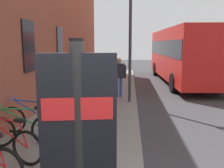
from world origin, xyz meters
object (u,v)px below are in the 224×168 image
(bicycle_beside_lamp, at_px, (32,120))
(transit_info_sign, at_px, (79,149))
(bicycle_mid_rack, at_px, (24,129))
(city_bus, at_px, (182,52))
(bicycle_by_door, at_px, (6,143))
(pedestrian_near_bus, at_px, (56,110))
(pedestrian_by_facade, at_px, (119,73))
(street_lamp, at_px, (130,20))
(pedestrian_crossing_street, at_px, (111,80))

(bicycle_beside_lamp, relative_size, transit_info_sign, 0.74)
(bicycle_mid_rack, relative_size, transit_info_sign, 0.72)
(bicycle_beside_lamp, relative_size, city_bus, 0.17)
(bicycle_by_door, distance_m, bicycle_beside_lamp, 1.54)
(city_bus, bearing_deg, pedestrian_near_bus, 156.83)
(city_bus, distance_m, pedestrian_by_facade, 6.47)
(bicycle_beside_lamp, height_order, transit_info_sign, transit_info_sign)
(street_lamp, bearing_deg, bicycle_by_door, 155.62)
(bicycle_by_door, bearing_deg, bicycle_mid_rack, -1.14)
(pedestrian_near_bus, bearing_deg, pedestrian_crossing_street, -9.30)
(bicycle_beside_lamp, bearing_deg, bicycle_mid_rack, -172.00)
(bicycle_beside_lamp, xyz_separation_m, pedestrian_near_bus, (-1.24, -1.05, 0.62))
(bicycle_mid_rack, bearing_deg, pedestrian_by_facade, -19.54)
(bicycle_beside_lamp, bearing_deg, street_lamp, -33.21)
(bicycle_by_door, height_order, bicycle_beside_lamp, same)
(bicycle_mid_rack, bearing_deg, bicycle_beside_lamp, 8.00)
(street_lamp, bearing_deg, bicycle_mid_rack, 152.22)
(street_lamp, bearing_deg, pedestrian_by_facade, 28.45)
(city_bus, bearing_deg, pedestrian_by_facade, 143.94)
(city_bus, relative_size, pedestrian_crossing_street, 6.85)
(bicycle_by_door, xyz_separation_m, pedestrian_crossing_street, (4.90, -1.71, 0.55))
(pedestrian_crossing_street, relative_size, street_lamp, 0.28)
(bicycle_mid_rack, distance_m, pedestrian_crossing_street, 4.49)
(bicycle_mid_rack, bearing_deg, pedestrian_crossing_street, -22.43)
(pedestrian_near_bus, relative_size, pedestrian_by_facade, 0.96)
(bicycle_mid_rack, xyz_separation_m, pedestrian_by_facade, (5.52, -1.96, 0.67))
(city_bus, distance_m, pedestrian_crossing_street, 7.79)
(transit_info_sign, bearing_deg, bicycle_by_door, 36.47)
(pedestrian_crossing_street, distance_m, pedestrian_by_facade, 1.44)
(bicycle_mid_rack, height_order, transit_info_sign, transit_info_sign)
(pedestrian_by_facade, height_order, street_lamp, street_lamp)
(bicycle_by_door, bearing_deg, city_bus, -26.59)
(bicycle_mid_rack, xyz_separation_m, bicycle_beside_lamp, (0.75, 0.10, 0.00))
(bicycle_beside_lamp, bearing_deg, pedestrian_crossing_street, -28.15)
(pedestrian_near_bus, bearing_deg, bicycle_mid_rack, 62.10)
(pedestrian_near_bus, bearing_deg, city_bus, -23.17)
(pedestrian_near_bus, height_order, street_lamp, street_lamp)
(bicycle_beside_lamp, xyz_separation_m, pedestrian_crossing_street, (3.37, -1.80, 0.55))
(bicycle_beside_lamp, bearing_deg, transit_info_sign, -153.44)
(pedestrian_by_facade, bearing_deg, street_lamp, -151.55)
(bicycle_beside_lamp, distance_m, city_bus, 11.64)
(pedestrian_crossing_street, relative_size, pedestrian_near_bus, 0.93)
(transit_info_sign, bearing_deg, pedestrian_by_facade, 0.73)
(pedestrian_near_bus, bearing_deg, street_lamp, -16.27)
(bicycle_beside_lamp, distance_m, pedestrian_by_facade, 5.25)
(transit_info_sign, bearing_deg, bicycle_mid_rack, 29.85)
(bicycle_mid_rack, relative_size, street_lamp, 0.31)
(street_lamp, bearing_deg, transit_info_sign, 177.47)
(pedestrian_by_facade, bearing_deg, bicycle_mid_rack, 160.46)
(city_bus, distance_m, pedestrian_near_bus, 12.22)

